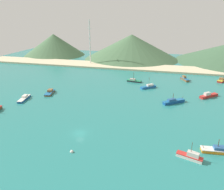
{
  "coord_description": "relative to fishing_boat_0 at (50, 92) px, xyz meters",
  "views": [
    {
      "loc": [
        27.0,
        -60.35,
        38.08
      ],
      "look_at": [
        3.14,
        31.49,
        2.88
      ],
      "focal_mm": 35.1,
      "sensor_mm": 36.0,
      "label": 1
    }
  ],
  "objects": [
    {
      "name": "fishing_boat_11",
      "position": [
        47.74,
        21.7,
        0.1
      ],
      "size": [
        8.45,
        7.53,
        6.21
      ],
      "color": "#1E5BA8",
      "rests_on": "ground"
    },
    {
      "name": "fishing_boat_0",
      "position": [
        0.0,
        0.0,
        0.0
      ],
      "size": [
        4.75,
        9.28,
        1.96
      ],
      "color": "brown",
      "rests_on": "ground"
    },
    {
      "name": "fishing_boat_10",
      "position": [
        89.04,
        45.19,
        0.13
      ],
      "size": [
        6.49,
        8.88,
        2.51
      ],
      "color": "red",
      "rests_on": "ground"
    },
    {
      "name": "buoy_0",
      "position": [
        31.89,
        -43.85,
        -0.51
      ],
      "size": [
        1.0,
        1.0,
        1.0
      ],
      "color": "silver",
      "rests_on": "ground"
    },
    {
      "name": "fishing_boat_6",
      "position": [
        73.09,
        -33.09,
        0.07
      ],
      "size": [
        8.76,
        3.49,
        4.3
      ],
      "color": "orange",
      "rests_on": "ground"
    },
    {
      "name": "fishing_boat_9",
      "position": [
        -7.54,
        -10.49,
        -0.03
      ],
      "size": [
        4.22,
        10.12,
        1.82
      ],
      "color": "#14478C",
      "rests_on": "ground"
    },
    {
      "name": "fishing_boat_2",
      "position": [
        77.39,
        14.78,
        0.21
      ],
      "size": [
        9.46,
        8.8,
        2.63
      ],
      "color": "red",
      "rests_on": "ground"
    },
    {
      "name": "fishing_boat_12",
      "position": [
        38.13,
        31.27,
        -0.01
      ],
      "size": [
        8.88,
        4.11,
        5.89
      ],
      "color": "#232328",
      "rests_on": "ground"
    },
    {
      "name": "fishing_boat_8",
      "position": [
        60.88,
        2.58,
        0.19
      ],
      "size": [
        10.04,
        8.47,
        4.84
      ],
      "color": "#14478C",
      "rests_on": "ground"
    },
    {
      "name": "beach_strip",
      "position": [
        30.0,
        67.86,
        -0.08
      ],
      "size": [
        247.0,
        20.59,
        1.2
      ],
      "primitive_type": "cube",
      "color": "beige",
      "rests_on": "ground"
    },
    {
      "name": "fishing_boat_14",
      "position": [
        67.6,
        42.09,
        0.3
      ],
      "size": [
        5.15,
        8.2,
        2.74
      ],
      "color": "brown",
      "rests_on": "ground"
    },
    {
      "name": "fishing_boat_5",
      "position": [
        65.31,
        -38.43,
        0.21
      ],
      "size": [
        7.42,
        4.13,
        5.31
      ],
      "color": "silver",
      "rests_on": "ground"
    },
    {
      "name": "ground",
      "position": [
        30.0,
        -3.12,
        -0.93
      ],
      "size": [
        260.0,
        280.0,
        0.5
      ],
      "color": "teal"
    },
    {
      "name": "hill_central",
      "position": [
        24.02,
        102.64,
        9.99
      ],
      "size": [
        83.63,
        83.63,
        21.34
      ],
      "color": "#476B47",
      "rests_on": "ground"
    },
    {
      "name": "hill_west",
      "position": [
        -52.11,
        101.99,
        9.39
      ],
      "size": [
        58.28,
        58.28,
        20.14
      ],
      "color": "#476B47",
      "rests_on": "ground"
    },
    {
      "name": "radio_tower",
      "position": [
        -3.37,
        70.34,
        16.78
      ],
      "size": [
        3.42,
        2.74,
        34.24
      ],
      "color": "silver",
      "rests_on": "ground"
    }
  ]
}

